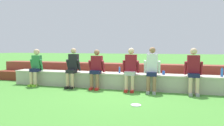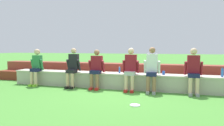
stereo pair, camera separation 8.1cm
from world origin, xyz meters
The scene contains 13 objects.
ground_plane centered at (0.00, 0.00, 0.00)m, with size 80.00×80.00×0.00m, color #4C9338.
stone_seating_wall centered at (0.00, 0.27, 0.29)m, with size 8.38×0.58×0.54m.
brick_bleachers centered at (0.00, 1.37, 0.32)m, with size 11.62×1.23×0.77m.
person_far_left centered at (-3.23, -0.04, 0.74)m, with size 0.49×0.51×1.37m.
person_left_of_center centered at (-1.75, 0.00, 0.74)m, with size 0.51×0.57×1.40m.
person_center centered at (-0.86, -0.01, 0.73)m, with size 0.56×0.51×1.35m.
person_right_of_center centered at (0.34, -0.02, 0.76)m, with size 0.55×0.53×1.41m.
person_far_right centered at (1.03, -0.05, 0.76)m, with size 0.52×0.53×1.44m.
person_rightmost_edge centered at (2.27, 0.01, 0.76)m, with size 0.53×0.51×1.41m.
water_bottle_mid_right centered at (3.11, 0.25, 0.67)m, with size 0.07×0.07×0.27m.
water_bottle_center_gap centered at (-0.10, 0.32, 0.64)m, with size 0.07×0.07×0.22m.
plastic_cup_middle centered at (1.39, 0.28, 0.60)m, with size 0.09×0.09×0.12m, color blue.
frisbee centered at (0.76, -1.63, 0.01)m, with size 0.26×0.26×0.02m, color white.
Camera 2 is at (1.51, -6.37, 1.42)m, focal length 31.69 mm.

